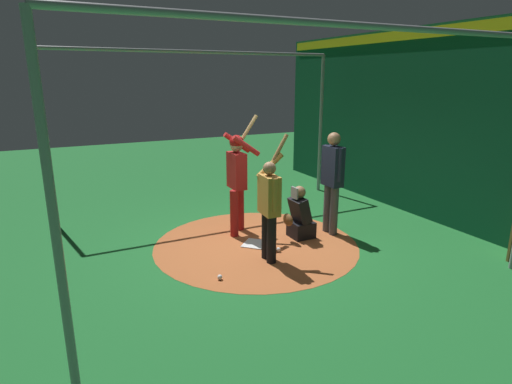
# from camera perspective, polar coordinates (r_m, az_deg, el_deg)

# --- Properties ---
(ground_plane) EXTENTS (25.86, 25.86, 0.00)m
(ground_plane) POSITION_cam_1_polar(r_m,az_deg,el_deg) (7.42, -0.00, -7.09)
(ground_plane) COLOR #1E6B2D
(dirt_circle) EXTENTS (3.53, 3.53, 0.01)m
(dirt_circle) POSITION_cam_1_polar(r_m,az_deg,el_deg) (7.42, -0.00, -7.07)
(dirt_circle) COLOR #B76033
(dirt_circle) RESTS_ON ground
(home_plate) EXTENTS (0.59, 0.59, 0.01)m
(home_plate) POSITION_cam_1_polar(r_m,az_deg,el_deg) (7.42, -0.00, -7.01)
(home_plate) COLOR white
(home_plate) RESTS_ON dirt_circle
(batter) EXTENTS (0.68, 0.49, 2.17)m
(batter) POSITION_cam_1_polar(r_m,az_deg,el_deg) (7.65, -2.54, 2.42)
(batter) COLOR maroon
(batter) RESTS_ON ground
(catcher) EXTENTS (0.58, 0.40, 0.97)m
(catcher) POSITION_cam_1_polar(r_m,az_deg,el_deg) (7.65, 5.89, -3.45)
(catcher) COLOR black
(catcher) RESTS_ON ground
(umpire) EXTENTS (0.24, 0.49, 1.88)m
(umpire) POSITION_cam_1_polar(r_m,az_deg,el_deg) (7.78, 10.26, 1.99)
(umpire) COLOR #4C4C51
(umpire) RESTS_ON ground
(visitor) EXTENTS (0.55, 0.50, 1.98)m
(visitor) POSITION_cam_1_polar(r_m,az_deg,el_deg) (6.51, 1.83, -1.70)
(visitor) COLOR black
(visitor) RESTS_ON ground
(back_wall) EXTENTS (0.23, 9.86, 3.79)m
(back_wall) POSITION_cam_1_polar(r_m,az_deg,el_deg) (9.28, 22.06, 8.55)
(back_wall) COLOR #0F472D
(back_wall) RESTS_ON ground
(cage_frame) EXTENTS (6.24, 5.24, 3.36)m
(cage_frame) POSITION_cam_1_polar(r_m,az_deg,el_deg) (6.88, -0.00, 11.33)
(cage_frame) COLOR gray
(cage_frame) RESTS_ON ground
(baseball_0) EXTENTS (0.07, 0.07, 0.07)m
(baseball_0) POSITION_cam_1_polar(r_m,az_deg,el_deg) (7.11, 3.04, -7.77)
(baseball_0) COLOR white
(baseball_0) RESTS_ON dirt_circle
(baseball_1) EXTENTS (0.07, 0.07, 0.07)m
(baseball_1) POSITION_cam_1_polar(r_m,az_deg,el_deg) (6.22, -4.90, -11.37)
(baseball_1) COLOR white
(baseball_1) RESTS_ON dirt_circle
(baseball_2) EXTENTS (0.07, 0.07, 0.07)m
(baseball_2) POSITION_cam_1_polar(r_m,az_deg,el_deg) (8.19, 1.63, -4.56)
(baseball_2) COLOR white
(baseball_2) RESTS_ON dirt_circle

